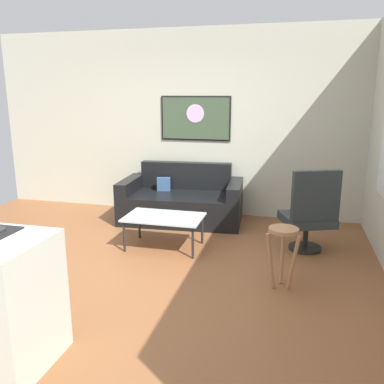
{
  "coord_description": "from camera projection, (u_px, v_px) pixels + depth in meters",
  "views": [
    {
      "loc": [
        1.58,
        -3.64,
        1.85
      ],
      "look_at": [
        0.43,
        0.9,
        0.7
      ],
      "focal_mm": 37.66,
      "sensor_mm": 36.0,
      "label": 1
    }
  ],
  "objects": [
    {
      "name": "ground",
      "position": [
        132.0,
        275.0,
        4.25
      ],
      "size": [
        6.4,
        6.4,
        0.04
      ],
      "primitive_type": "cube",
      "color": "brown"
    },
    {
      "name": "back_wall",
      "position": [
        189.0,
        124.0,
        6.2
      ],
      "size": [
        6.4,
        0.05,
        2.8
      ],
      "primitive_type": "cube",
      "color": "beige",
      "rests_on": "ground"
    },
    {
      "name": "couch",
      "position": [
        182.0,
        202.0,
        5.98
      ],
      "size": [
        1.81,
        1.02,
        0.83
      ],
      "color": "black",
      "rests_on": "ground"
    },
    {
      "name": "coffee_table",
      "position": [
        164.0,
        219.0,
        4.88
      ],
      "size": [
        0.94,
        0.58,
        0.4
      ],
      "color": "silver",
      "rests_on": "ground"
    },
    {
      "name": "armchair",
      "position": [
        310.0,
        213.0,
        4.71
      ],
      "size": [
        0.71,
        0.7,
        1.01
      ],
      "color": "black",
      "rests_on": "ground"
    },
    {
      "name": "bar_stool",
      "position": [
        283.0,
        243.0,
        3.85
      ],
      "size": [
        0.33,
        0.32,
        0.61
      ],
      "color": "#A8754D",
      "rests_on": "ground"
    },
    {
      "name": "wall_painting",
      "position": [
        195.0,
        118.0,
        6.11
      ],
      "size": [
        1.08,
        0.03,
        0.67
      ],
      "color": "black"
    }
  ]
}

